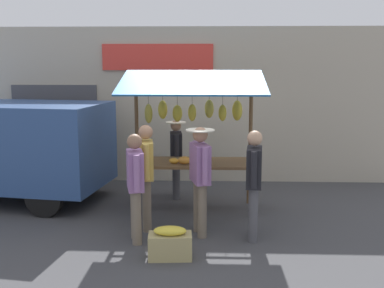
% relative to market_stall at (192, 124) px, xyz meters
% --- Properties ---
extents(ground_plane, '(40.00, 40.00, 0.00)m').
position_rel_market_stall_xyz_m(ground_plane, '(-0.02, 0.06, -1.56)').
color(ground_plane, '#424244').
extents(street_backdrop, '(9.00, 0.30, 3.40)m').
position_rel_market_stall_xyz_m(street_backdrop, '(0.05, -2.14, 0.14)').
color(street_backdrop, '#B2A893').
rests_on(street_backdrop, ground).
extents(market_stall, '(2.50, 1.46, 2.50)m').
position_rel_market_stall_xyz_m(market_stall, '(0.00, 0.00, 0.00)').
color(market_stall, brown).
rests_on(market_stall, ground).
extents(vendor_with_sunhat, '(0.40, 0.66, 1.53)m').
position_rel_market_stall_xyz_m(vendor_with_sunhat, '(0.33, -0.69, -0.66)').
color(vendor_with_sunhat, '#4C4C51').
rests_on(vendor_with_sunhat, ground).
extents(shopper_with_ponytail, '(0.27, 0.70, 1.65)m').
position_rel_market_stall_xyz_m(shopper_with_ponytail, '(-0.98, 1.51, -0.60)').
color(shopper_with_ponytail, '#4C4C51').
rests_on(shopper_with_ponytail, ground).
extents(shopper_in_grey_tee, '(0.33, 0.68, 1.62)m').
position_rel_market_stall_xyz_m(shopper_in_grey_tee, '(0.76, 1.68, -0.62)').
color(shopper_in_grey_tee, '#726656').
rests_on(shopper_in_grey_tee, ground).
extents(shopper_with_shopping_bag, '(0.29, 0.71, 1.68)m').
position_rel_market_stall_xyz_m(shopper_with_shopping_bag, '(0.67, 1.12, -0.58)').
color(shopper_with_shopping_bag, '#726656').
rests_on(shopper_with_shopping_bag, ground).
extents(shopper_in_striped_shirt, '(0.43, 0.69, 1.68)m').
position_rel_market_stall_xyz_m(shopper_in_striped_shirt, '(-0.18, 1.36, -0.56)').
color(shopper_in_striped_shirt, '#726656').
rests_on(shopper_in_striped_shirt, ground).
extents(produce_crate_near, '(0.61, 0.37, 0.45)m').
position_rel_market_stall_xyz_m(produce_crate_near, '(0.20, 2.29, -1.35)').
color(produce_crate_near, tan).
rests_on(produce_crate_near, ground).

